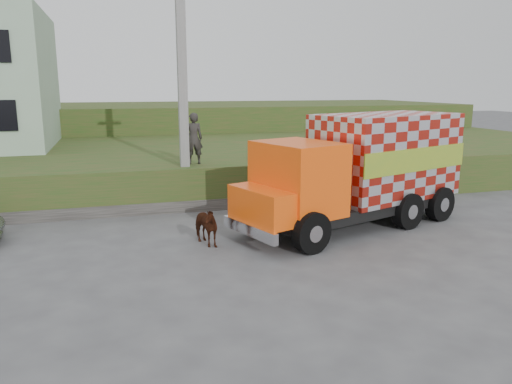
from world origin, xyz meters
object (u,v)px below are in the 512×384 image
object	(u,v)px
cow	(203,225)
pedestrian	(194,139)
utility_pole	(183,91)
cargo_truck	(362,169)

from	to	relation	value
cow	pedestrian	bearing A→B (deg)	64.74
cow	pedestrian	world-z (taller)	pedestrian
utility_pole	cow	world-z (taller)	utility_pole
cargo_truck	cow	world-z (taller)	cargo_truck
utility_pole	cargo_truck	xyz separation A→B (m)	(4.92, -3.58, -2.33)
utility_pole	cow	size ratio (longest dim) A/B	6.26
utility_pole	pedestrian	bearing A→B (deg)	48.03
cow	pedestrian	size ratio (longest dim) A/B	0.71
utility_pole	cargo_truck	size ratio (longest dim) A/B	1.01
utility_pole	cow	bearing A→B (deg)	-91.77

